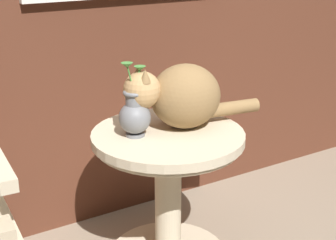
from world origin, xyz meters
TOP-DOWN VIEW (x-y plane):
  - wicker_side_table at (0.13, 0.18)m, footprint 0.59×0.59m
  - cat at (0.20, 0.20)m, footprint 0.57×0.29m
  - pewter_vase_with_ivy at (0.01, 0.21)m, footprint 0.12×0.12m

SIDE VIEW (x-z plane):
  - wicker_side_table at x=0.13m, z-range 0.10..0.67m
  - pewter_vase_with_ivy at x=0.01m, z-range 0.52..0.80m
  - cat at x=0.20m, z-range 0.57..0.83m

